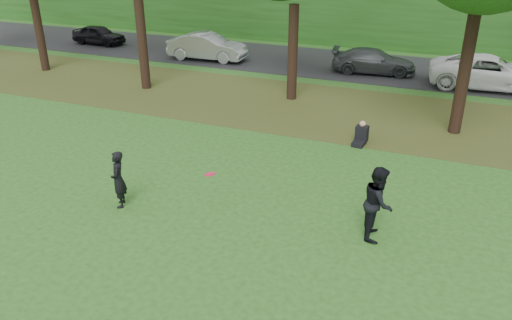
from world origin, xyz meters
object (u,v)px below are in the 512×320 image
at_px(player_right, 378,203).
at_px(frisbee, 210,174).
at_px(player_left, 118,179).
at_px(seated_person, 361,135).

bearing_deg(player_right, frisbee, 97.76).
bearing_deg(frisbee, player_right, 14.25).
height_order(player_left, seated_person, player_left).
xyz_separation_m(frisbee, seated_person, (2.47, 6.77, -1.10)).
bearing_deg(player_right, player_left, 93.36).
relative_size(player_left, frisbee, 4.24).
height_order(player_right, seated_person, player_right).
bearing_deg(player_right, seated_person, 8.56).
distance_m(frisbee, seated_person, 7.29).
bearing_deg(seated_person, frisbee, -105.02).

